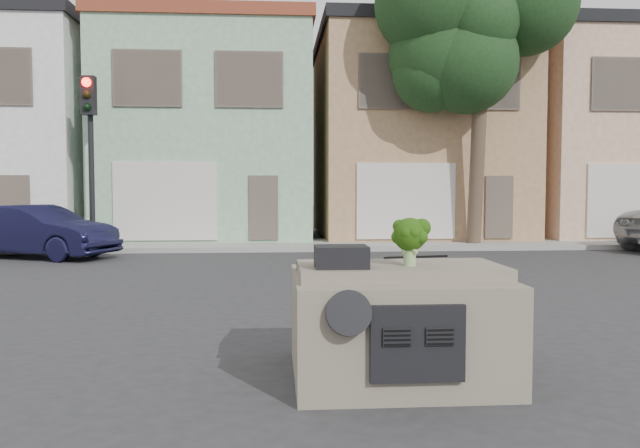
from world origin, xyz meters
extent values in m
plane|color=#303033|center=(0.00, 0.00, 0.00)|extent=(120.00, 120.00, 0.00)
cube|color=gray|center=(0.00, 10.50, 0.07)|extent=(40.00, 3.00, 0.15)
cube|color=white|center=(-11.00, 14.50, 3.77)|extent=(7.20, 8.20, 7.55)
cube|color=#8FBB96|center=(-3.50, 14.50, 3.77)|extent=(7.20, 8.20, 7.55)
cube|color=tan|center=(4.00, 14.50, 3.77)|extent=(7.20, 8.20, 7.55)
cube|color=#D8AB8B|center=(11.50, 14.50, 3.77)|extent=(7.20, 8.20, 7.55)
imported|color=black|center=(-7.46, 8.01, 0.00)|extent=(4.51, 3.01, 1.41)
cube|color=black|center=(-6.50, 9.50, 2.55)|extent=(0.40, 0.40, 5.10)
cube|color=#1A3718|center=(5.00, 9.80, 4.25)|extent=(4.40, 4.00, 8.50)
cube|color=#7A6F5E|center=(0.00, -3.00, 0.56)|extent=(2.00, 1.80, 1.12)
cube|color=black|center=(-0.58, -3.35, 1.22)|extent=(0.48, 0.38, 0.20)
cube|color=black|center=(0.28, -2.62, 1.13)|extent=(0.69, 0.15, 0.02)
cube|color=#1B3B09|center=(0.07, -3.26, 1.35)|extent=(0.42, 0.42, 0.46)
camera|label=1|loc=(-1.18, -8.97, 1.84)|focal=35.00mm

